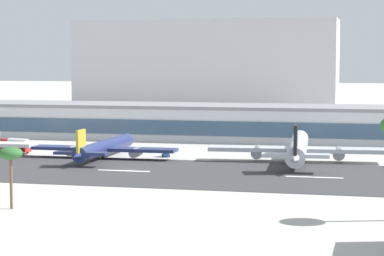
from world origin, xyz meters
name	(u,v)px	position (x,y,z in m)	size (l,w,h in m)	color
ground_plane	(127,170)	(0.00, 0.00, 0.00)	(1400.00, 1400.00, 0.00)	#B2AFA8
runway_strip	(125,171)	(0.00, -1.17, 0.04)	(800.00, 43.06, 0.08)	#38383A
runway_centreline_dash_4	(124,171)	(-0.39, -1.17, 0.09)	(12.00, 1.20, 0.01)	white
runway_centreline_dash_5	(314,177)	(41.53, -1.17, 0.09)	(12.00, 1.20, 0.01)	white
terminal_building	(242,122)	(13.13, 73.45, 5.38)	(201.52, 25.43, 10.75)	silver
distant_hotel_block	(205,66)	(-26.29, 200.24, 21.59)	(123.39, 29.46, 43.19)	#BCBCC1
airliner_gold_tail_gate_1	(103,148)	(-12.26, 18.29, 2.74)	(37.08, 41.23, 8.61)	navy
airliner_black_tail_gate_2	(298,148)	(35.58, 22.82, 3.37)	(43.47, 50.66, 10.58)	silver
service_fuel_truck_0	(15,145)	(-39.28, 25.09, 2.03)	(8.86, 4.36, 3.95)	#B2231E
service_baggage_tug_1	(166,153)	(1.78, 26.20, 1.05)	(2.74, 3.56, 2.20)	#23569E
palm_tree_1	(11,155)	(-4.33, -48.20, 9.00)	(3.92, 3.92, 10.34)	brown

